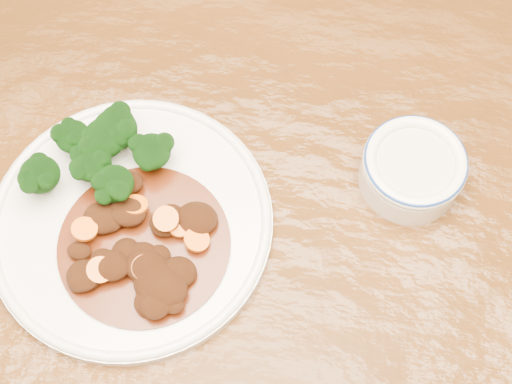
# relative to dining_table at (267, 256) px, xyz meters

# --- Properties ---
(ground) EXTENTS (4.00, 4.00, 0.00)m
(ground) POSITION_rel_dining_table_xyz_m (0.00, 0.00, -0.67)
(ground) COLOR #492012
(ground) RESTS_ON ground
(dining_table) EXTENTS (1.57, 1.02, 0.75)m
(dining_table) POSITION_rel_dining_table_xyz_m (0.00, 0.00, 0.00)
(dining_table) COLOR #4E2A0D
(dining_table) RESTS_ON ground
(dinner_plate) EXTENTS (0.29, 0.29, 0.02)m
(dinner_plate) POSITION_rel_dining_table_xyz_m (-0.14, -0.03, 0.09)
(dinner_plate) COLOR silver
(dinner_plate) RESTS_ON dining_table
(broccoli_florets) EXTENTS (0.14, 0.11, 0.05)m
(broccoli_florets) POSITION_rel_dining_table_xyz_m (-0.18, 0.03, 0.12)
(broccoli_florets) COLOR #73A555
(broccoli_florets) RESTS_ON dinner_plate
(mince_stew) EXTENTS (0.17, 0.17, 0.03)m
(mince_stew) POSITION_rel_dining_table_xyz_m (-0.11, -0.06, 0.10)
(mince_stew) COLOR #4E1A08
(mince_stew) RESTS_ON dinner_plate
(dip_bowl) EXTENTS (0.11, 0.11, 0.05)m
(dip_bowl) POSITION_rel_dining_table_xyz_m (0.13, 0.09, 0.11)
(dip_bowl) COLOR silver
(dip_bowl) RESTS_ON dining_table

